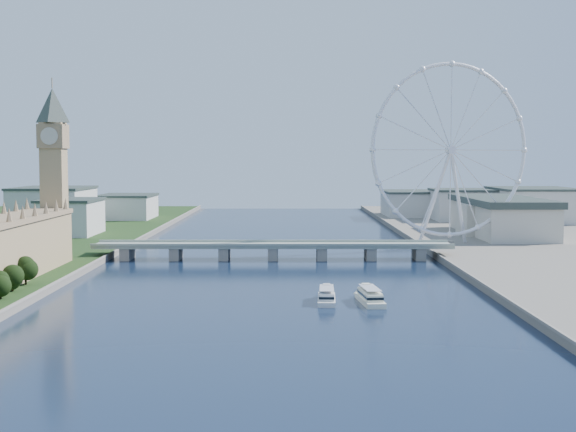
{
  "coord_description": "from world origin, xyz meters",
  "views": [
    {
      "loc": [
        9.36,
        -191.43,
        61.85
      ],
      "look_at": [
        9.26,
        210.0,
        33.23
      ],
      "focal_mm": 50.0,
      "sensor_mm": 36.0,
      "label": 1
    }
  ],
  "objects": [
    {
      "name": "tour_boat_far",
      "position": [
        44.56,
        149.22,
        0.0
      ],
      "size": [
        11.58,
        33.33,
        7.24
      ],
      "primitive_type": null,
      "rotation": [
        0.0,
        0.0,
        0.1
      ],
      "color": "silver",
      "rests_on": "ground"
    },
    {
      "name": "big_ben",
      "position": [
        -128.0,
        278.0,
        66.57
      ],
      "size": [
        20.02,
        20.02,
        110.0
      ],
      "color": "tan",
      "rests_on": "ground"
    },
    {
      "name": "county_hall",
      "position": [
        175.0,
        430.0,
        0.0
      ],
      "size": [
        54.0,
        144.0,
        35.0
      ],
      "primitive_type": null,
      "color": "beige",
      "rests_on": "ground"
    },
    {
      "name": "ground",
      "position": [
        0.0,
        0.0,
        0.0
      ],
      "size": [
        2000.0,
        2000.0,
        0.0
      ],
      "primitive_type": "plane",
      "color": "#182345",
      "rests_on": "ground"
    },
    {
      "name": "westminster_bridge",
      "position": [
        0.0,
        300.0,
        6.63
      ],
      "size": [
        220.0,
        22.0,
        9.5
      ],
      "color": "gray",
      "rests_on": "ground"
    },
    {
      "name": "london_eye",
      "position": [
        119.98,
        355.08,
        67.52
      ],
      "size": [
        113.6,
        39.12,
        124.3
      ],
      "color": "silver",
      "rests_on": "ground"
    },
    {
      "name": "city_skyline",
      "position": [
        39.22,
        560.08,
        16.96
      ],
      "size": [
        505.0,
        280.0,
        32.0
      ],
      "color": "beige",
      "rests_on": "ground"
    },
    {
      "name": "tour_boat_near",
      "position": [
        25.98,
        151.52,
        0.0
      ],
      "size": [
        9.31,
        31.03,
        6.79
      ],
      "primitive_type": null,
      "rotation": [
        0.0,
        0.0,
        -0.05
      ],
      "color": "silver",
      "rests_on": "ground"
    }
  ]
}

